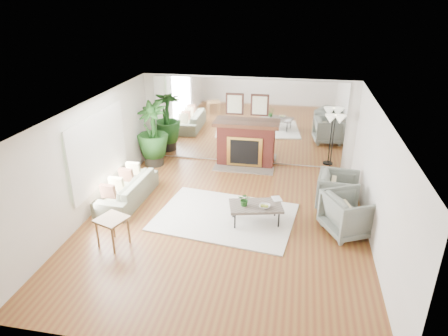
% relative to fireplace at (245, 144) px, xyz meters
% --- Properties ---
extents(ground, '(7.00, 7.00, 0.00)m').
position_rel_fireplace_xyz_m(ground, '(0.00, -3.26, -0.66)').
color(ground, brown).
rests_on(ground, ground).
extents(wall_left, '(0.02, 7.00, 2.50)m').
position_rel_fireplace_xyz_m(wall_left, '(-2.99, -3.26, 0.59)').
color(wall_left, silver).
rests_on(wall_left, ground).
extents(wall_right, '(0.02, 7.00, 2.50)m').
position_rel_fireplace_xyz_m(wall_right, '(2.99, -3.26, 0.59)').
color(wall_right, silver).
rests_on(wall_right, ground).
extents(wall_back, '(6.00, 0.02, 2.50)m').
position_rel_fireplace_xyz_m(wall_back, '(0.00, 0.23, 0.59)').
color(wall_back, silver).
rests_on(wall_back, ground).
extents(mirror_panel, '(5.40, 0.04, 2.40)m').
position_rel_fireplace_xyz_m(mirror_panel, '(0.00, 0.21, 0.59)').
color(mirror_panel, silver).
rests_on(mirror_panel, wall_back).
extents(window_panel, '(0.04, 2.40, 1.50)m').
position_rel_fireplace_xyz_m(window_panel, '(-2.96, -2.86, 0.69)').
color(window_panel, '#B2E09E').
rests_on(window_panel, wall_left).
extents(fireplace, '(1.85, 0.83, 2.05)m').
position_rel_fireplace_xyz_m(fireplace, '(0.00, 0.00, 0.00)').
color(fireplace, maroon).
rests_on(fireplace, ground).
extents(area_rug, '(3.21, 2.48, 0.03)m').
position_rel_fireplace_xyz_m(area_rug, '(-0.02, -3.03, -0.64)').
color(area_rug, silver).
rests_on(area_rug, ground).
extents(coffee_table, '(1.23, 0.90, 0.44)m').
position_rel_fireplace_xyz_m(coffee_table, '(0.67, -3.14, -0.25)').
color(coffee_table, '#675C51').
rests_on(coffee_table, ground).
extents(sofa, '(0.87, 2.04, 0.59)m').
position_rel_fireplace_xyz_m(sofa, '(-2.45, -2.69, -0.37)').
color(sofa, slate).
rests_on(sofa, ground).
extents(armchair_back, '(1.02, 1.00, 0.84)m').
position_rel_fireplace_xyz_m(armchair_back, '(2.44, -2.05, -0.24)').
color(armchair_back, slate).
rests_on(armchair_back, ground).
extents(armchair_front, '(1.29, 1.28, 0.89)m').
position_rel_fireplace_xyz_m(armchair_front, '(2.60, -3.14, -0.22)').
color(armchair_front, slate).
rests_on(armchair_front, ground).
extents(side_table, '(0.67, 0.67, 0.60)m').
position_rel_fireplace_xyz_m(side_table, '(-1.98, -4.47, -0.16)').
color(side_table, brown).
rests_on(side_table, ground).
extents(potted_ficus, '(1.16, 1.16, 1.87)m').
position_rel_fireplace_xyz_m(potted_ficus, '(-2.60, -0.44, 0.34)').
color(potted_ficus, black).
rests_on(potted_ficus, ground).
extents(floor_lamp, '(0.54, 0.30, 1.68)m').
position_rel_fireplace_xyz_m(floor_lamp, '(2.37, -0.17, 0.77)').
color(floor_lamp, black).
rests_on(floor_lamp, ground).
extents(tabletop_plant, '(0.29, 0.25, 0.29)m').
position_rel_fireplace_xyz_m(tabletop_plant, '(0.43, -3.21, -0.07)').
color(tabletop_plant, '#265C22').
rests_on(tabletop_plant, coffee_table).
extents(fruit_bowl, '(0.26, 0.26, 0.06)m').
position_rel_fireplace_xyz_m(fruit_bowl, '(0.86, -3.22, -0.19)').
color(fruit_bowl, brown).
rests_on(fruit_bowl, coffee_table).
extents(book, '(0.27, 0.31, 0.02)m').
position_rel_fireplace_xyz_m(book, '(1.00, -2.83, -0.21)').
color(book, brown).
rests_on(book, coffee_table).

